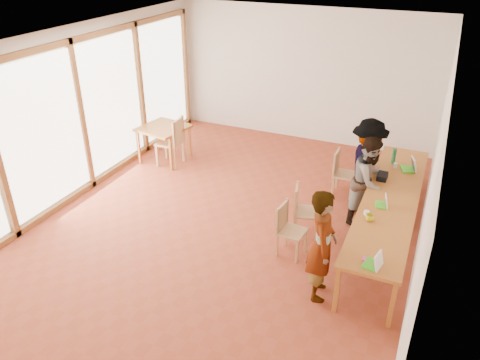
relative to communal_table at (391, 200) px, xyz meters
The scene contains 25 objects.
ground 2.64m from the communal_table, 168.80° to the right, with size 8.00×8.00×0.00m, color #963C24.
wall_back 4.38m from the communal_table, 125.50° to the left, with size 6.00×0.10×3.00m, color beige.
wall_front 5.20m from the communal_table, 119.08° to the right, with size 6.00×0.10×3.00m, color beige.
wall_right 1.06m from the communal_table, 44.72° to the right, with size 0.10×8.00×3.00m, color beige.
window_wall 5.54m from the communal_table, behind, with size 0.10×8.00×3.00m, color white.
ceiling 3.44m from the communal_table, 168.80° to the right, with size 6.00×8.00×0.04m, color white.
communal_table is the anchor object (origin of this frame).
side_table 4.93m from the communal_table, 166.80° to the left, with size 0.90×0.90×0.75m.
chair_near 1.67m from the communal_table, 143.51° to the right, with size 0.42×0.42×0.44m.
chair_mid 1.37m from the communal_table, 162.48° to the right, with size 0.48×0.48×0.45m.
chair_far 1.58m from the communal_table, 131.33° to the left, with size 0.40×0.40×0.45m.
chair_empty 2.00m from the communal_table, 110.24° to the left, with size 0.52×0.52×0.47m.
chair_spare 4.58m from the communal_table, 167.47° to the left, with size 0.52×0.52×0.55m.
person_near 1.82m from the communal_table, 110.40° to the right, with size 0.58×0.38×1.58m, color gray.
person_mid 0.57m from the communal_table, 135.73° to the left, with size 0.74×0.58×1.52m, color gray.
person_far 1.01m from the communal_table, 122.35° to the left, with size 1.06×0.61×1.65m, color gray.
laptop_near 1.81m from the communal_table, 88.42° to the right, with size 0.25×0.27×0.20m.
laptop_mid 0.32m from the communal_table, 104.39° to the right, with size 0.21×0.23×0.18m.
laptop_far 1.12m from the communal_table, 81.96° to the left, with size 0.30×0.32×0.23m.
yellow_mug 0.82m from the communal_table, 103.25° to the right, with size 0.12×0.12×0.09m, color gold.
green_bottle 1.28m from the communal_table, 96.68° to the left, with size 0.07×0.07×0.28m, color #217441.
clear_glass 1.10m from the communal_table, 94.54° to the left, with size 0.07×0.07×0.09m, color silver.
condiment_cup 0.70m from the communal_table, 111.75° to the right, with size 0.08×0.08×0.06m, color white.
pink_phone 1.72m from the communal_table, 92.73° to the right, with size 0.05×0.10×0.01m, color #ED4095.
black_pouch 0.63m from the communal_table, 111.41° to the left, with size 0.16×0.26×0.09m, color black.
Camera 1 is at (2.90, -6.13, 4.33)m, focal length 35.00 mm.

